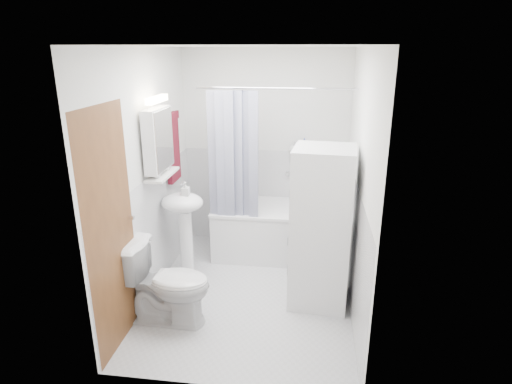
# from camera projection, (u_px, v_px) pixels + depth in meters

# --- Properties ---
(floor) EXTENTS (2.60, 2.60, 0.00)m
(floor) POSITION_uv_depth(u_px,v_px,m) (251.00, 293.00, 4.39)
(floor) COLOR #BABABF
(floor) RESTS_ON ground
(room_walls) EXTENTS (2.60, 2.60, 2.60)m
(room_walls) POSITION_uv_depth(u_px,v_px,m) (250.00, 151.00, 3.91)
(room_walls) COLOR silver
(room_walls) RESTS_ON ground
(wainscot) EXTENTS (1.98, 2.58, 2.58)m
(wainscot) POSITION_uv_depth(u_px,v_px,m) (254.00, 228.00, 4.47)
(wainscot) COLOR white
(wainscot) RESTS_ON ground
(door) EXTENTS (0.05, 2.00, 2.00)m
(door) POSITION_uv_depth(u_px,v_px,m) (132.00, 218.00, 3.67)
(door) COLOR brown
(door) RESTS_ON ground
(bathtub) EXTENTS (1.59, 0.75, 0.60)m
(bathtub) POSITION_uv_depth(u_px,v_px,m) (281.00, 228.00, 5.12)
(bathtub) COLOR white
(bathtub) RESTS_ON ground
(tub_spout) EXTENTS (0.04, 0.12, 0.04)m
(tub_spout) POSITION_uv_depth(u_px,v_px,m) (300.00, 174.00, 5.21)
(tub_spout) COLOR silver
(tub_spout) RESTS_ON room_walls
(curtain_rod) EXTENTS (1.77, 0.02, 0.02)m
(curtain_rod) POSITION_uv_depth(u_px,v_px,m) (282.00, 88.00, 4.29)
(curtain_rod) COLOR silver
(curtain_rod) RESTS_ON room_walls
(shower_curtain) EXTENTS (0.55, 0.02, 1.45)m
(shower_curtain) POSITION_uv_depth(u_px,v_px,m) (233.00, 159.00, 4.59)
(shower_curtain) COLOR #151B49
(shower_curtain) RESTS_ON curtain_rod
(sink) EXTENTS (0.44, 0.37, 1.04)m
(sink) POSITION_uv_depth(u_px,v_px,m) (184.00, 216.00, 4.51)
(sink) COLOR white
(sink) RESTS_ON ground
(medicine_cabinet) EXTENTS (0.13, 0.50, 0.71)m
(medicine_cabinet) POSITION_uv_depth(u_px,v_px,m) (158.00, 138.00, 4.10)
(medicine_cabinet) COLOR white
(medicine_cabinet) RESTS_ON room_walls
(shelf) EXTENTS (0.18, 0.54, 0.02)m
(shelf) POSITION_uv_depth(u_px,v_px,m) (162.00, 175.00, 4.21)
(shelf) COLOR silver
(shelf) RESTS_ON room_walls
(shower_caddy) EXTENTS (0.22, 0.06, 0.02)m
(shower_caddy) POSITION_uv_depth(u_px,v_px,m) (305.00, 156.00, 5.13)
(shower_caddy) COLOR silver
(shower_caddy) RESTS_ON room_walls
(towel) EXTENTS (0.07, 0.32, 0.77)m
(towel) POSITION_uv_depth(u_px,v_px,m) (173.00, 146.00, 4.64)
(towel) COLOR maroon
(towel) RESTS_ON room_walls
(washer_dryer) EXTENTS (0.60, 0.59, 1.55)m
(washer_dryer) POSITION_uv_depth(u_px,v_px,m) (321.00, 228.00, 4.03)
(washer_dryer) COLOR white
(washer_dryer) RESTS_ON ground
(toilet) EXTENTS (0.79, 0.46, 0.77)m
(toilet) POSITION_uv_depth(u_px,v_px,m) (168.00, 283.00, 3.83)
(toilet) COLOR white
(toilet) RESTS_ON ground
(soap_pump) EXTENTS (0.08, 0.17, 0.08)m
(soap_pump) POSITION_uv_depth(u_px,v_px,m) (186.00, 194.00, 4.41)
(soap_pump) COLOR gray
(soap_pump) RESTS_ON sink
(shelf_bottle) EXTENTS (0.07, 0.18, 0.07)m
(shelf_bottle) POSITION_uv_depth(u_px,v_px,m) (157.00, 174.00, 4.06)
(shelf_bottle) COLOR gray
(shelf_bottle) RESTS_ON shelf
(shelf_cup) EXTENTS (0.10, 0.09, 0.10)m
(shelf_cup) POSITION_uv_depth(u_px,v_px,m) (166.00, 165.00, 4.30)
(shelf_cup) COLOR gray
(shelf_cup) RESTS_ON shelf
(shampoo_a) EXTENTS (0.13, 0.17, 0.13)m
(shampoo_a) POSITION_uv_depth(u_px,v_px,m) (294.00, 150.00, 5.12)
(shampoo_a) COLOR gray
(shampoo_a) RESTS_ON shower_caddy
(shampoo_b) EXTENTS (0.08, 0.21, 0.08)m
(shampoo_b) POSITION_uv_depth(u_px,v_px,m) (304.00, 152.00, 5.11)
(shampoo_b) COLOR #283CA1
(shampoo_b) RESTS_ON shower_caddy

